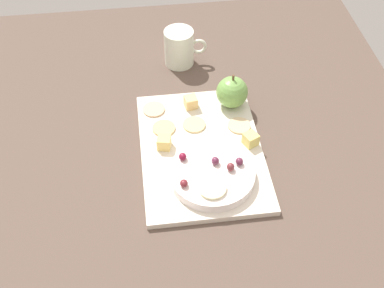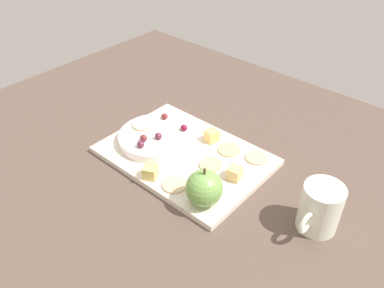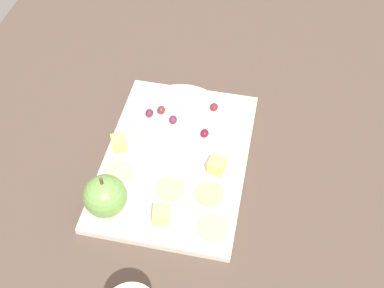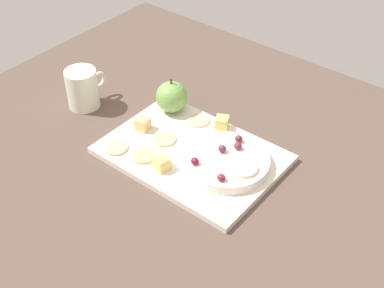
{
  "view_description": "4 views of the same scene",
  "coord_description": "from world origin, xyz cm",
  "px_view_note": "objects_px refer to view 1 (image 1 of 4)",
  "views": [
    {
      "loc": [
        -65.31,
        9.78,
        79.66
      ],
      "look_at": [
        0.39,
        1.44,
        8.49
      ],
      "focal_mm": 46.58,
      "sensor_mm": 36.0,
      "label": 1
    },
    {
      "loc": [
        45.28,
        -48.2,
        57.1
      ],
      "look_at": [
        4.35,
        -1.63,
        10.44
      ],
      "focal_mm": 36.35,
      "sensor_mm": 36.0,
      "label": 2
    },
    {
      "loc": [
        52.04,
        12.67,
        73.14
      ],
      "look_at": [
        0.71,
        2.11,
        9.22
      ],
      "focal_mm": 46.31,
      "sensor_mm": 36.0,
      "label": 3
    },
    {
      "loc": [
        -48.42,
        61.62,
        73.32
      ],
      "look_at": [
        0.62,
        0.36,
        8.84
      ],
      "focal_mm": 49.53,
      "sensor_mm": 36.0,
      "label": 4
    }
  ],
  "objects_px": {
    "serving_dish": "(212,175)",
    "grape_2": "(239,161)",
    "apple_slice_0": "(212,188)",
    "cup": "(180,47)",
    "grape_1": "(183,157)",
    "grape_0": "(184,183)",
    "cracker_1": "(193,125)",
    "cracker_3": "(154,109)",
    "cheese_cube_0": "(164,142)",
    "cheese_cube_2": "(191,102)",
    "apple_whole": "(232,92)",
    "grape_3": "(215,161)",
    "grape_4": "(231,167)",
    "cheese_cube_1": "(251,139)",
    "cracker_2": "(239,126)",
    "cracker_0": "(164,128)",
    "platter": "(201,151)"
  },
  "relations": [
    {
      "from": "grape_1",
      "to": "apple_whole",
      "type": "bearing_deg",
      "value": -37.57
    },
    {
      "from": "serving_dish",
      "to": "apple_whole",
      "type": "bearing_deg",
      "value": -20.24
    },
    {
      "from": "cheese_cube_0",
      "to": "grape_1",
      "type": "distance_m",
      "value": 0.06
    },
    {
      "from": "cracker_1",
      "to": "cracker_0",
      "type": "bearing_deg",
      "value": 92.29
    },
    {
      "from": "serving_dish",
      "to": "cheese_cube_2",
      "type": "bearing_deg",
      "value": 4.39
    },
    {
      "from": "apple_whole",
      "to": "platter",
      "type": "bearing_deg",
      "value": 145.77
    },
    {
      "from": "apple_whole",
      "to": "cracker_1",
      "type": "relative_size",
      "value": 1.43
    },
    {
      "from": "grape_4",
      "to": "cracker_0",
      "type": "bearing_deg",
      "value": 38.66
    },
    {
      "from": "cheese_cube_1",
      "to": "cracker_2",
      "type": "height_order",
      "value": "cheese_cube_1"
    },
    {
      "from": "apple_whole",
      "to": "grape_3",
      "type": "distance_m",
      "value": 0.19
    },
    {
      "from": "cracker_2",
      "to": "grape_0",
      "type": "relative_size",
      "value": 2.96
    },
    {
      "from": "cheese_cube_1",
      "to": "cracker_2",
      "type": "bearing_deg",
      "value": 13.7
    },
    {
      "from": "apple_whole",
      "to": "grape_0",
      "type": "height_order",
      "value": "apple_whole"
    },
    {
      "from": "serving_dish",
      "to": "grape_2",
      "type": "height_order",
      "value": "grape_2"
    },
    {
      "from": "serving_dish",
      "to": "grape_0",
      "type": "distance_m",
      "value": 0.06
    },
    {
      "from": "platter",
      "to": "cracker_0",
      "type": "height_order",
      "value": "cracker_0"
    },
    {
      "from": "cheese_cube_0",
      "to": "grape_1",
      "type": "bearing_deg",
      "value": -149.78
    },
    {
      "from": "cracker_2",
      "to": "grape_0",
      "type": "xyz_separation_m",
      "value": [
        -0.16,
        0.13,
        0.02
      ]
    },
    {
      "from": "platter",
      "to": "grape_0",
      "type": "distance_m",
      "value": 0.12
    },
    {
      "from": "grape_2",
      "to": "apple_slice_0",
      "type": "relative_size",
      "value": 0.31
    },
    {
      "from": "apple_slice_0",
      "to": "grape_4",
      "type": "bearing_deg",
      "value": -44.41
    },
    {
      "from": "grape_2",
      "to": "apple_slice_0",
      "type": "bearing_deg",
      "value": 131.62
    },
    {
      "from": "cracker_1",
      "to": "cheese_cube_0",
      "type": "bearing_deg",
      "value": 129.57
    },
    {
      "from": "cracker_1",
      "to": "cracker_3",
      "type": "relative_size",
      "value": 1.0
    },
    {
      "from": "cracker_3",
      "to": "grape_0",
      "type": "xyz_separation_m",
      "value": [
        -0.23,
        -0.04,
        0.02
      ]
    },
    {
      "from": "grape_0",
      "to": "grape_3",
      "type": "xyz_separation_m",
      "value": [
        0.05,
        -0.07,
        0.0
      ]
    },
    {
      "from": "cracker_0",
      "to": "grape_2",
      "type": "distance_m",
      "value": 0.19
    },
    {
      "from": "cheese_cube_2",
      "to": "cracker_3",
      "type": "bearing_deg",
      "value": 90.82
    },
    {
      "from": "cracker_0",
      "to": "grape_3",
      "type": "bearing_deg",
      "value": -144.61
    },
    {
      "from": "platter",
      "to": "cracker_2",
      "type": "bearing_deg",
      "value": -59.13
    },
    {
      "from": "cracker_2",
      "to": "cracker_3",
      "type": "relative_size",
      "value": 1.0
    },
    {
      "from": "platter",
      "to": "cheese_cube_1",
      "type": "xyz_separation_m",
      "value": [
        0.0,
        -0.1,
        0.02
      ]
    },
    {
      "from": "cheese_cube_0",
      "to": "apple_slice_0",
      "type": "xyz_separation_m",
      "value": [
        -0.13,
        -0.08,
        0.01
      ]
    },
    {
      "from": "cracker_0",
      "to": "cracker_3",
      "type": "height_order",
      "value": "same"
    },
    {
      "from": "cheese_cube_0",
      "to": "grape_3",
      "type": "height_order",
      "value": "grape_3"
    },
    {
      "from": "cracker_1",
      "to": "apple_slice_0",
      "type": "distance_m",
      "value": 0.19
    },
    {
      "from": "cracker_2",
      "to": "cheese_cube_1",
      "type": "bearing_deg",
      "value": -166.3
    },
    {
      "from": "cracker_0",
      "to": "cracker_1",
      "type": "distance_m",
      "value": 0.06
    },
    {
      "from": "grape_1",
      "to": "grape_0",
      "type": "bearing_deg",
      "value": 175.49
    },
    {
      "from": "cracker_0",
      "to": "cracker_3",
      "type": "relative_size",
      "value": 1.0
    },
    {
      "from": "apple_whole",
      "to": "grape_1",
      "type": "xyz_separation_m",
      "value": [
        -0.16,
        0.13,
        -0.01
      ]
    },
    {
      "from": "cheese_cube_2",
      "to": "cup",
      "type": "bearing_deg",
      "value": 1.48
    },
    {
      "from": "cracker_3",
      "to": "apple_slice_0",
      "type": "distance_m",
      "value": 0.26
    },
    {
      "from": "apple_slice_0",
      "to": "cup",
      "type": "xyz_separation_m",
      "value": [
        0.42,
        0.01,
        0.01
      ]
    },
    {
      "from": "serving_dish",
      "to": "grape_2",
      "type": "bearing_deg",
      "value": -78.11
    },
    {
      "from": "serving_dish",
      "to": "grape_3",
      "type": "xyz_separation_m",
      "value": [
        0.02,
        -0.01,
        0.02
      ]
    },
    {
      "from": "grape_2",
      "to": "cheese_cube_1",
      "type": "bearing_deg",
      "value": -28.96
    },
    {
      "from": "grape_0",
      "to": "apple_slice_0",
      "type": "distance_m",
      "value": 0.05
    },
    {
      "from": "serving_dish",
      "to": "cracker_2",
      "type": "distance_m",
      "value": 0.15
    },
    {
      "from": "platter",
      "to": "cheese_cube_2",
      "type": "xyz_separation_m",
      "value": [
        0.13,
        0.01,
        0.02
      ]
    }
  ]
}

